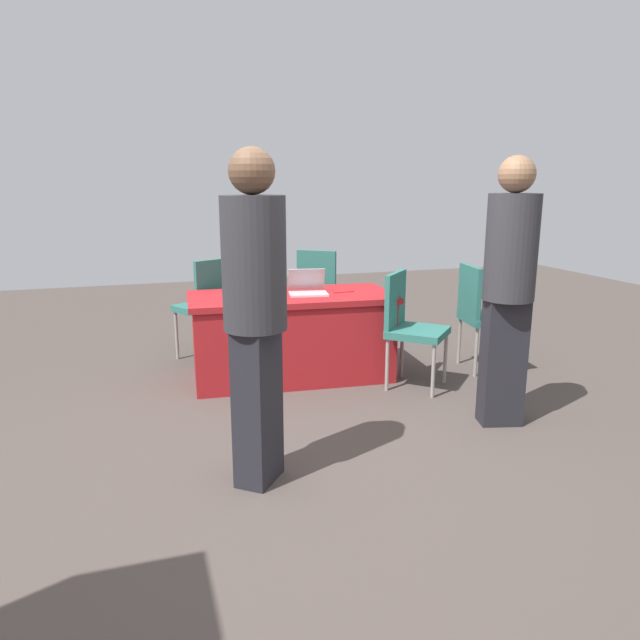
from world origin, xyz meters
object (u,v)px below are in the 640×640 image
(table_foreground, at_px, (291,336))
(yarn_ball, at_px, (252,290))
(chair_aisle, at_px, (208,302))
(laptop_silver, at_px, (308,289))
(person_attendee_standing, at_px, (509,279))
(chair_back_row, at_px, (320,288))
(person_attendee_browsing, at_px, (255,303))
(chair_tucked_left, at_px, (482,311))
(scissors_red, at_px, (344,292))
(chair_by_pillar, at_px, (410,323))

(table_foreground, distance_m, yarn_ball, 0.54)
(chair_aisle, relative_size, laptop_silver, 2.70)
(person_attendee_standing, bearing_deg, table_foreground, -37.10)
(table_foreground, bearing_deg, chair_back_row, -119.35)
(chair_aisle, height_order, yarn_ball, chair_aisle)
(laptop_silver, distance_m, yarn_ball, 0.48)
(chair_back_row, height_order, person_attendee_standing, person_attendee_standing)
(yarn_ball, bearing_deg, person_attendee_standing, 136.02)
(chair_aisle, distance_m, laptop_silver, 1.07)
(person_attendee_standing, distance_m, laptop_silver, 1.73)
(laptop_silver, bearing_deg, table_foreground, -0.02)
(chair_aisle, distance_m, person_attendee_browsing, 2.44)
(person_attendee_browsing, bearing_deg, chair_back_row, -165.19)
(person_attendee_standing, bearing_deg, chair_aisle, -35.93)
(chair_aisle, distance_m, yarn_ball, 0.79)
(chair_tucked_left, height_order, person_attendee_browsing, person_attendee_browsing)
(table_foreground, xyz_separation_m, chair_aisle, (0.62, -0.69, 0.20))
(person_attendee_standing, xyz_separation_m, laptop_silver, (0.99, -1.40, -0.26))
(laptop_silver, bearing_deg, person_attendee_browsing, 74.60)
(yarn_ball, relative_size, scissors_red, 0.67)
(yarn_ball, bearing_deg, laptop_silver, 178.21)
(person_attendee_browsing, height_order, laptop_silver, person_attendee_browsing)
(person_attendee_browsing, relative_size, scissors_red, 10.16)
(chair_by_pillar, height_order, scissors_red, chair_by_pillar)
(chair_tucked_left, bearing_deg, person_attendee_browsing, -50.11)
(table_foreground, bearing_deg, chair_aisle, -48.07)
(chair_tucked_left, distance_m, laptop_silver, 1.57)
(chair_back_row, bearing_deg, chair_by_pillar, -44.37)
(chair_by_pillar, relative_size, chair_back_row, 0.97)
(chair_by_pillar, distance_m, person_attendee_browsing, 1.98)
(table_foreground, relative_size, scissors_red, 9.87)
(scissors_red, bearing_deg, chair_by_pillar, 125.95)
(chair_aisle, relative_size, yarn_ball, 8.16)
(chair_back_row, relative_size, yarn_ball, 8.15)
(chair_back_row, distance_m, scissors_red, 1.15)
(laptop_silver, bearing_deg, person_attendee_standing, 135.05)
(scissors_red, bearing_deg, chair_aisle, -38.00)
(chair_tucked_left, distance_m, chair_back_row, 1.76)
(chair_by_pillar, bearing_deg, laptop_silver, -81.09)
(chair_by_pillar, xyz_separation_m, chair_back_row, (0.25, -1.60, 0.03))
(yarn_ball, bearing_deg, person_attendee_browsing, 79.45)
(chair_aisle, xyz_separation_m, laptop_silver, (-0.76, 0.72, 0.20))
(scissors_red, bearing_deg, table_foreground, -9.10)
(table_foreground, relative_size, person_attendee_standing, 0.97)
(chair_tucked_left, distance_m, chair_aisle, 2.51)
(chair_tucked_left, xyz_separation_m, person_attendee_standing, (0.54, 1.10, 0.49))
(laptop_silver, bearing_deg, yarn_ball, 8.02)
(person_attendee_standing, height_order, laptop_silver, person_attendee_standing)
(laptop_silver, bearing_deg, scissors_red, -173.36)
(scissors_red, bearing_deg, chair_back_row, -101.35)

